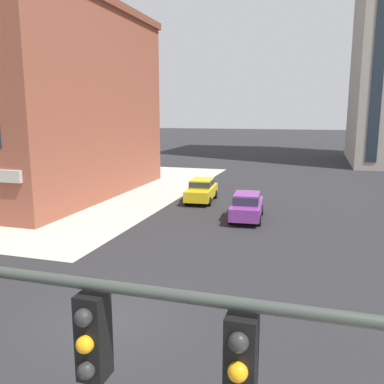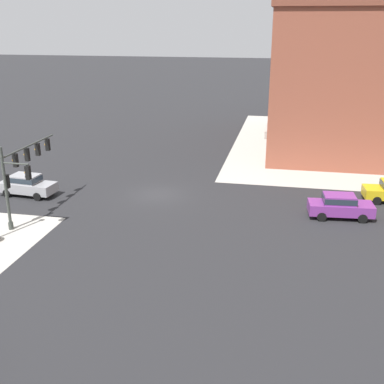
{
  "view_description": "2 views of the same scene",
  "coord_description": "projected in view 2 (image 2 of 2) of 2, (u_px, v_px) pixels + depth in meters",
  "views": [
    {
      "loc": [
        6.06,
        -11.03,
        6.51
      ],
      "look_at": [
        0.43,
        7.53,
        2.79
      ],
      "focal_mm": 38.7,
      "sensor_mm": 36.0,
      "label": 1
    },
    {
      "loc": [
        34.84,
        9.83,
        12.91
      ],
      "look_at": [
        7.48,
        4.32,
        3.1
      ],
      "focal_mm": 45.12,
      "sensor_mm": 36.0,
      "label": 2
    }
  ],
  "objects": [
    {
      "name": "car_cross_eastbound",
      "position": [
        27.0,
        184.0,
        37.89
      ],
      "size": [
        2.17,
        4.53,
        1.68
      ],
      "color": "#99999E",
      "rests_on": "ground"
    },
    {
      "name": "ground_plane",
      "position": [
        157.0,
        195.0,
        38.33
      ],
      "size": [
        320.0,
        320.0,
        0.0
      ],
      "primitive_type": "plane",
      "color": "#262628"
    },
    {
      "name": "storefront_block_near_corner",
      "position": [
        367.0,
        77.0,
        51.77
      ],
      "size": [
        24.03,
        20.07,
        14.82
      ],
      "color": "brown",
      "rests_on": "ground"
    },
    {
      "name": "traffic_signal_main",
      "position": [
        22.0,
        169.0,
        32.34
      ],
      "size": [
        7.02,
        2.09,
        5.6
      ],
      "color": "#383D38",
      "rests_on": "ground"
    },
    {
      "name": "sidewalk_far_corner",
      "position": [
        380.0,
        147.0,
        53.1
      ],
      "size": [
        32.0,
        32.0,
        0.02
      ],
      "primitive_type": "cube",
      "color": "#B7B2A8",
      "rests_on": "ground"
    },
    {
      "name": "car_main_northbound_near",
      "position": [
        340.0,
        205.0,
        33.54
      ],
      "size": [
        2.16,
        4.53,
        1.68
      ],
      "color": "#7A3389",
      "rests_on": "ground"
    }
  ]
}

